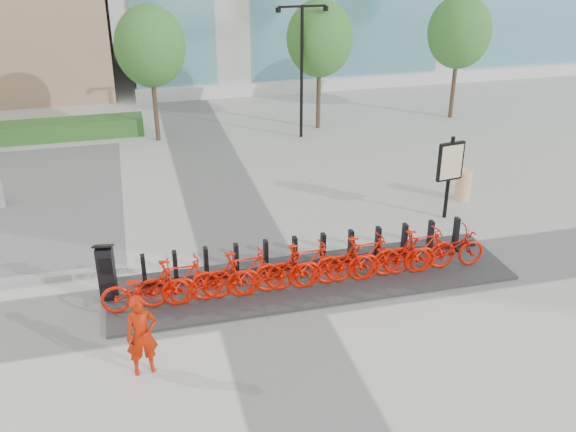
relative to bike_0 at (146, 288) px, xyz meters
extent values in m
plane|color=#AEAC9C|center=(2.60, 0.05, -0.59)|extent=(120.00, 120.00, 0.00)
cube|color=#316B31|center=(-2.40, 13.25, -0.24)|extent=(6.00, 1.20, 0.70)
cylinder|color=brown|center=(1.10, 12.05, 0.91)|extent=(0.18, 0.18, 3.00)
ellipsoid|color=#2A691C|center=(1.10, 12.05, 3.01)|extent=(2.60, 2.60, 2.99)
cylinder|color=brown|center=(7.60, 12.05, 0.91)|extent=(0.18, 0.18, 3.00)
ellipsoid|color=#2A691C|center=(7.60, 12.05, 3.01)|extent=(2.60, 2.60, 2.99)
cylinder|color=brown|center=(13.60, 12.05, 0.91)|extent=(0.18, 0.18, 3.00)
ellipsoid|color=#2A691C|center=(13.60, 12.05, 3.01)|extent=(2.60, 2.60, 2.99)
cylinder|color=black|center=(6.60, 11.05, 1.91)|extent=(0.12, 0.12, 5.00)
cube|color=black|center=(6.15, 11.05, 4.36)|extent=(0.90, 0.08, 0.08)
cube|color=black|center=(7.05, 11.05, 4.36)|extent=(0.90, 0.08, 0.08)
cylinder|color=black|center=(5.70, 11.05, 4.26)|extent=(0.20, 0.20, 0.18)
cylinder|color=black|center=(7.50, 11.05, 4.26)|extent=(0.20, 0.20, 0.18)
cube|color=#2E2E2E|center=(3.90, 0.35, -0.55)|extent=(9.60, 2.40, 0.08)
imported|color=red|center=(0.00, 0.00, 0.00)|extent=(1.95, 0.68, 1.02)
imported|color=red|center=(0.72, 0.00, 0.06)|extent=(1.89, 0.53, 1.14)
imported|color=red|center=(1.44, 0.00, 0.00)|extent=(1.95, 0.68, 1.02)
imported|color=red|center=(2.16, 0.00, 0.06)|extent=(1.89, 0.53, 1.14)
imported|color=red|center=(2.88, 0.00, 0.00)|extent=(1.95, 0.68, 1.02)
imported|color=red|center=(3.60, 0.00, 0.06)|extent=(1.89, 0.53, 1.14)
imported|color=red|center=(4.32, 0.00, 0.00)|extent=(1.95, 0.68, 1.02)
imported|color=red|center=(5.04, 0.00, 0.06)|extent=(1.89, 0.53, 1.14)
imported|color=red|center=(5.76, 0.00, 0.00)|extent=(1.95, 0.68, 1.02)
imported|color=red|center=(6.48, 0.00, 0.06)|extent=(1.89, 0.53, 1.14)
imported|color=red|center=(7.20, 0.00, 0.00)|extent=(1.95, 0.68, 1.02)
cube|color=black|center=(-0.81, 0.66, 0.13)|extent=(0.40, 0.36, 1.28)
cube|color=black|center=(-0.81, 0.66, 0.81)|extent=(0.48, 0.42, 0.16)
cube|color=black|center=(-0.81, 0.49, 0.38)|extent=(0.26, 0.06, 0.36)
imported|color=#AE1901|center=(-0.17, -2.08, 0.23)|extent=(0.65, 0.48, 1.65)
cylinder|color=#FF7A00|center=(9.75, 3.88, -0.13)|extent=(0.50, 0.50, 0.92)
cylinder|color=black|center=(8.62, 2.81, 0.63)|extent=(0.11, 0.11, 2.44)
cube|color=black|center=(8.62, 2.81, 1.13)|extent=(0.81, 0.22, 1.11)
cube|color=beige|center=(8.62, 2.75, 1.13)|extent=(0.68, 0.12, 0.98)
camera|label=1|loc=(0.00, -12.34, 7.35)|focal=40.00mm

